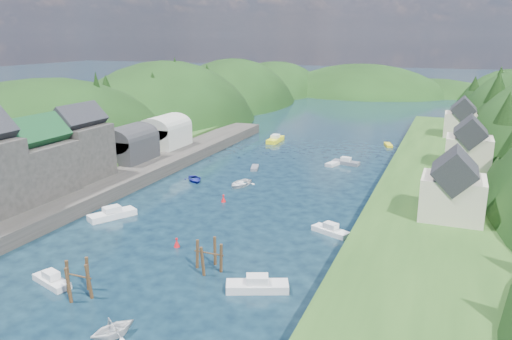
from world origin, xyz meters
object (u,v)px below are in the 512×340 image
at_px(channel_buoy_near, 177,243).
at_px(channel_buoy_far, 223,199).
at_px(piling_cluster_far, 209,258).
at_px(piling_cluster_near, 79,282).

distance_m(channel_buoy_near, channel_buoy_far, 16.38).
xyz_separation_m(channel_buoy_near, channel_buoy_far, (-1.89, 16.27, 0.00)).
bearing_deg(piling_cluster_far, piling_cluster_near, -133.70).
bearing_deg(channel_buoy_far, piling_cluster_near, -91.51).
height_order(channel_buoy_near, channel_buoy_far, same).
bearing_deg(channel_buoy_far, channel_buoy_near, -83.37).
distance_m(piling_cluster_near, piling_cluster_far, 12.59).
xyz_separation_m(piling_cluster_far, channel_buoy_near, (-6.04, 3.77, -0.80)).
bearing_deg(piling_cluster_far, channel_buoy_near, 148.02).
xyz_separation_m(piling_cluster_near, channel_buoy_near, (2.66, 12.87, -0.92)).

